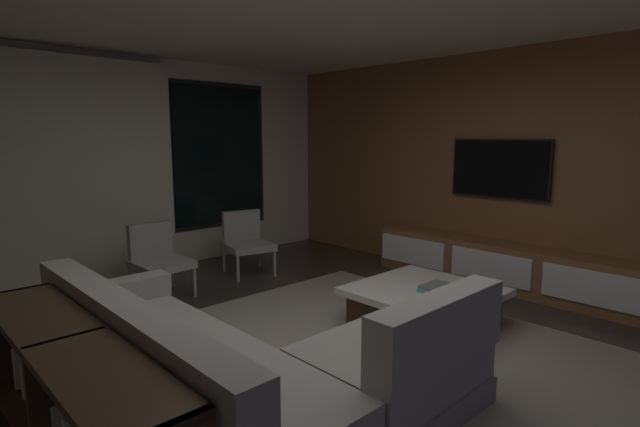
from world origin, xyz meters
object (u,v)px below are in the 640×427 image
sectional_couch (240,371)px  coffee_table (424,306)px  accent_chair_by_curtain (158,256)px  console_table_behind_couch (71,399)px  book_stack_on_coffee_table (435,288)px  media_console (503,267)px  accent_chair_near_window (246,239)px  mounted_tv (499,169)px

sectional_couch → coffee_table: size_ratio=2.16×
sectional_couch → accent_chair_by_curtain: (0.69, 2.57, 0.14)m
accent_chair_by_curtain → console_table_behind_couch: 2.91m
coffee_table → book_stack_on_coffee_table: bearing=-83.4°
accent_chair_by_curtain → media_console: 3.84m
media_console → accent_chair_near_window: bearing=124.0°
accent_chair_near_window → accent_chair_by_curtain: 1.21m
accent_chair_near_window → mounted_tv: mounted_tv is taller
coffee_table → accent_chair_by_curtain: bearing=118.2°
mounted_tv → console_table_behind_couch: mounted_tv is taller
sectional_couch → console_table_behind_couch: sectional_couch is taller
book_stack_on_coffee_table → console_table_behind_couch: 2.96m
accent_chair_near_window → console_table_behind_couch: 3.77m
accent_chair_near_window → accent_chair_by_curtain: same height
book_stack_on_coffee_table → accent_chair_near_window: accent_chair_near_window is taller
media_console → mounted_tv: bearing=47.6°
book_stack_on_coffee_table → mounted_tv: bearing=10.9°
accent_chair_by_curtain → coffee_table: bearing=-61.8°
sectional_couch → accent_chair_by_curtain: size_ratio=3.21×
book_stack_on_coffee_table → accent_chair_by_curtain: size_ratio=0.39×
accent_chair_by_curtain → console_table_behind_couch: size_ratio=0.37×
accent_chair_by_curtain → media_console: size_ratio=0.25×
mounted_tv → accent_chair_near_window: bearing=128.9°
sectional_couch → console_table_behind_couch: (-0.91, 0.13, 0.13)m
coffee_table → media_console: media_console is taller
console_table_behind_couch → accent_chair_near_window: bearing=41.8°
coffee_table → console_table_behind_couch: (-2.95, 0.08, 0.23)m
media_console → mounted_tv: size_ratio=2.64×
coffee_table → book_stack_on_coffee_table: (0.01, -0.10, 0.20)m
book_stack_on_coffee_table → accent_chair_near_window: (-0.15, 2.69, 0.05)m
sectional_couch → coffee_table: 2.04m
media_console → accent_chair_by_curtain: bearing=139.8°
accent_chair_near_window → console_table_behind_couch: size_ratio=0.37×
accent_chair_near_window → console_table_behind_couch: (-2.81, -2.51, -0.02)m
accent_chair_near_window → sectional_couch: bearing=-125.6°
accent_chair_near_window → media_console: 3.09m
coffee_table → book_stack_on_coffee_table: 0.22m
console_table_behind_couch → sectional_couch: bearing=-8.2°
accent_chair_by_curtain → sectional_couch: bearing=-105.0°
coffee_table → console_table_behind_couch: bearing=178.5°
sectional_couch → media_console: sectional_couch is taller
coffee_table → accent_chair_by_curtain: (-1.35, 2.51, 0.25)m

